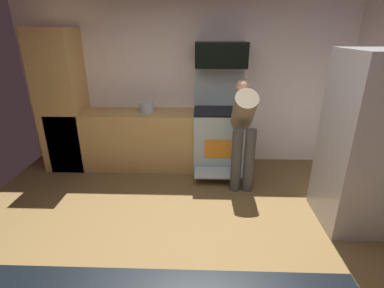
{
  "coord_description": "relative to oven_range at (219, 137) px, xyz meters",
  "views": [
    {
      "loc": [
        0.21,
        -2.25,
        2.06
      ],
      "look_at": [
        0.12,
        0.3,
        1.05
      ],
      "focal_mm": 26.94,
      "sensor_mm": 36.0,
      "label": 1
    }
  ],
  "objects": [
    {
      "name": "ground_plane",
      "position": [
        -0.48,
        -1.97,
        -0.52
      ],
      "size": [
        5.2,
        4.8,
        0.02
      ],
      "primitive_type": "cube",
      "color": "brown"
    },
    {
      "name": "wall_back",
      "position": [
        -0.48,
        0.37,
        0.79
      ],
      "size": [
        5.2,
        0.12,
        2.6
      ],
      "primitive_type": "cube",
      "color": "silver",
      "rests_on": "ground"
    },
    {
      "name": "lower_cabinet_run",
      "position": [
        -1.38,
        0.01,
        -0.06
      ],
      "size": [
        2.4,
        0.6,
        0.9
      ],
      "primitive_type": "cube",
      "color": "tan",
      "rests_on": "ground"
    },
    {
      "name": "cabinet_column",
      "position": [
        -2.38,
        0.01,
        0.54
      ],
      "size": [
        0.6,
        0.6,
        2.1
      ],
      "primitive_type": "cube",
      "color": "tan",
      "rests_on": "ground"
    },
    {
      "name": "oven_range",
      "position": [
        0.0,
        0.0,
        0.0
      ],
      "size": [
        0.76,
        0.97,
        1.56
      ],
      "color": "#AFC4C8",
      "rests_on": "ground"
    },
    {
      "name": "microwave",
      "position": [
        0.0,
        0.09,
        1.22
      ],
      "size": [
        0.74,
        0.38,
        0.35
      ],
      "primitive_type": "cube",
      "color": "black",
      "rests_on": "oven_range"
    },
    {
      "name": "refrigerator",
      "position": [
        1.55,
        -1.34,
        0.44
      ],
      "size": [
        0.88,
        0.81,
        1.9
      ],
      "color": "#B8B5B9",
      "rests_on": "ground"
    },
    {
      "name": "person_cook",
      "position": [
        0.29,
        -0.56,
        0.35
      ],
      "size": [
        0.31,
        0.65,
        1.44
      ],
      "color": "#474747",
      "rests_on": "ground"
    },
    {
      "name": "stock_pot",
      "position": [
        -1.1,
        0.01,
        0.46
      ],
      "size": [
        0.22,
        0.22,
        0.15
      ],
      "primitive_type": "cylinder",
      "color": "#B4BCC5",
      "rests_on": "lower_cabinet_run"
    }
  ]
}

